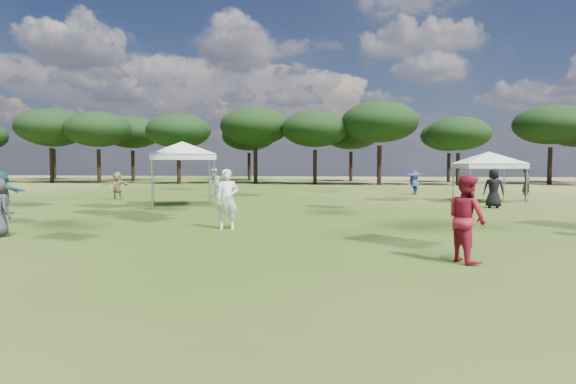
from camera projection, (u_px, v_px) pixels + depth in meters
The scene contains 4 objects.
tree_line at pixel (368, 127), 46.44m from camera, with size 108.78×17.63×7.77m.
tent_left at pixel (182, 144), 22.44m from camera, with size 5.48×5.48×3.31m.
tent_right at pixel (489, 154), 24.64m from camera, with size 5.84×5.84×2.89m.
festival_crowd at pixel (352, 191), 20.18m from camera, with size 30.05×22.68×1.88m.
Camera 1 is at (0.13, 0.09, 2.05)m, focal length 30.00 mm.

